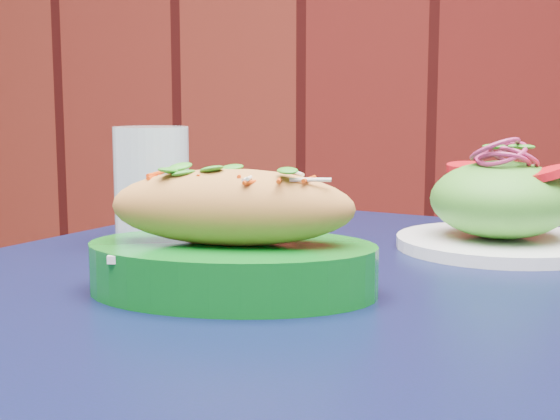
# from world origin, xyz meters

# --- Properties ---
(cafe_table) EXTENTS (1.03, 1.03, 0.75)m
(cafe_table) POSITION_xyz_m (0.30, 1.20, 0.66)
(cafe_table) COLOR black
(cafe_table) RESTS_ON ground
(banh_mi_basket) EXTENTS (0.23, 0.15, 0.11)m
(banh_mi_basket) POSITION_xyz_m (0.20, 1.17, 0.79)
(banh_mi_basket) COLOR #096618
(banh_mi_basket) RESTS_ON cafe_table
(salad_plate) EXTENTS (0.21, 0.21, 0.11)m
(salad_plate) POSITION_xyz_m (0.42, 1.39, 0.79)
(salad_plate) COLOR white
(salad_plate) RESTS_ON cafe_table
(water_glass) EXTENTS (0.08, 0.08, 0.12)m
(water_glass) POSITION_xyz_m (0.07, 1.35, 0.81)
(water_glass) COLOR silver
(water_glass) RESTS_ON cafe_table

